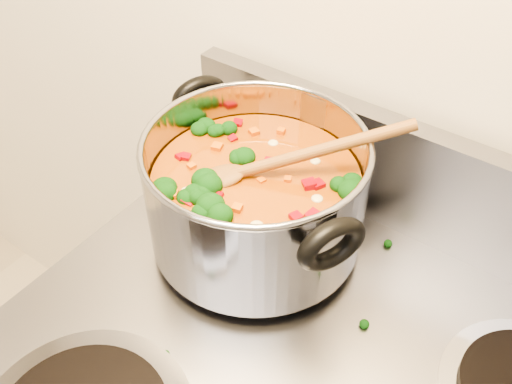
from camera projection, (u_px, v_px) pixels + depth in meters
stockpot at (256, 194)px, 0.70m from camera, size 0.33×0.27×0.16m
wooden_spoon at (267, 165)px, 0.67m from camera, size 0.22×0.19×0.09m
cooktop_crumbs at (299, 236)px, 0.76m from camera, size 0.26×0.30×0.01m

